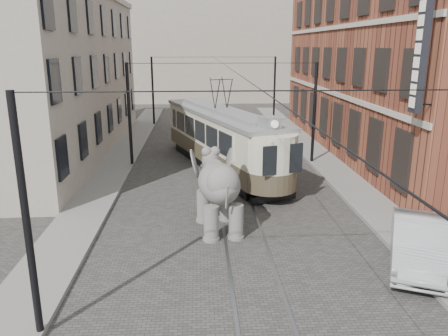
{
  "coord_description": "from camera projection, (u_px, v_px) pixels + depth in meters",
  "views": [
    {
      "loc": [
        -1.63,
        -19.7,
        6.9
      ],
      "look_at": [
        -0.62,
        -2.35,
        2.1
      ],
      "focal_mm": 35.59,
      "sensor_mm": 36.0,
      "label": 1
    }
  ],
  "objects": [
    {
      "name": "sidewalk_left",
      "position": [
        94.0,
        199.0,
        20.5
      ],
      "size": [
        2.0,
        60.0,
        0.15
      ],
      "primitive_type": "cube",
      "color": "slate",
      "rests_on": "ground"
    },
    {
      "name": "brick_building",
      "position": [
        394.0,
        60.0,
        28.57
      ],
      "size": [
        8.0,
        26.0,
        12.0
      ],
      "primitive_type": "cube",
      "color": "brown",
      "rests_on": "ground"
    },
    {
      "name": "ground",
      "position": [
        234.0,
        197.0,
        20.89
      ],
      "size": [
        120.0,
        120.0,
        0.0
      ],
      "primitive_type": "plane",
      "color": "#44423F"
    },
    {
      "name": "stucco_building",
      "position": [
        52.0,
        76.0,
        28.56
      ],
      "size": [
        7.0,
        24.0,
        10.0
      ],
      "primitive_type": "cube",
      "color": "gray",
      "rests_on": "ground"
    },
    {
      "name": "parked_car",
      "position": [
        418.0,
        242.0,
        14.33
      ],
      "size": [
        3.34,
        4.9,
        1.53
      ],
      "primitive_type": "imported",
      "rotation": [
        0.0,
        0.0,
        -0.41
      ],
      "color": "#A1A2A6",
      "rests_on": "ground"
    },
    {
      "name": "elephant",
      "position": [
        219.0,
        194.0,
        16.9
      ],
      "size": [
        3.24,
        5.07,
        2.92
      ],
      "primitive_type": null,
      "rotation": [
        0.0,
        0.0,
        0.14
      ],
      "color": "slate",
      "rests_on": "ground"
    },
    {
      "name": "catenary",
      "position": [
        224.0,
        118.0,
        24.89
      ],
      "size": [
        11.0,
        30.2,
        6.0
      ],
      "primitive_type": null,
      "color": "black",
      "rests_on": "ground"
    },
    {
      "name": "distant_block",
      "position": [
        210.0,
        45.0,
        57.52
      ],
      "size": [
        28.0,
        10.0,
        14.0
      ],
      "primitive_type": "cube",
      "color": "gray",
      "rests_on": "ground"
    },
    {
      "name": "tram",
      "position": [
        221.0,
        125.0,
        25.17
      ],
      "size": [
        6.75,
        13.14,
        5.15
      ],
      "primitive_type": null,
      "rotation": [
        0.0,
        0.0,
        0.33
      ],
      "color": "beige",
      "rests_on": "ground"
    },
    {
      "name": "sidewalk_right",
      "position": [
        359.0,
        194.0,
        21.21
      ],
      "size": [
        2.0,
        60.0,
        0.15
      ],
      "primitive_type": "cube",
      "color": "slate",
      "rests_on": "ground"
    },
    {
      "name": "tram_rails",
      "position": [
        234.0,
        197.0,
        20.89
      ],
      "size": [
        1.54,
        80.0,
        0.02
      ],
      "primitive_type": null,
      "color": "slate",
      "rests_on": "ground"
    }
  ]
}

